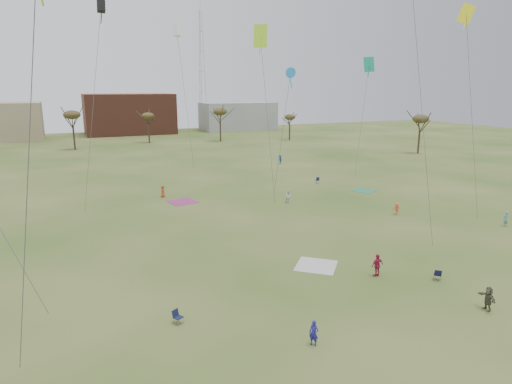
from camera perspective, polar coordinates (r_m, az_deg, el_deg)
name	(u,v)px	position (r m, az deg, el deg)	size (l,w,h in m)	color
ground	(334,319)	(28.80, 10.04, -15.93)	(260.00, 260.00, 0.00)	#2C4C17
flyer_near_right	(314,333)	(25.81, 7.50, -17.68)	(0.54, 0.35, 1.47)	navy
spectator_fore_a	(377,265)	(34.98, 15.45, -9.13)	(1.04, 0.43, 1.78)	#AE1D45
spectator_fore_c	(488,298)	(32.66, 27.86, -12.10)	(1.49, 0.48, 1.61)	#4E4938
flyer_mid_b	(397,209)	(51.94, 17.76, -2.06)	(0.92, 0.53, 1.43)	#E8512B
flyer_mid_c	(506,219)	(52.20, 29.62, -3.04)	(0.58, 0.38, 1.59)	#628BA3
spectator_mid_e	(288,196)	(54.66, 4.23, -0.58)	(0.79, 0.62, 1.63)	silver
flyer_far_b	(163,191)	(58.62, -12.00, 0.10)	(0.78, 0.51, 1.59)	#BA441F
flyer_far_c	(280,159)	(82.62, 3.14, 4.24)	(1.07, 0.62, 1.66)	navy
blanket_cream	(316,266)	(36.24, 7.80, -9.46)	(3.11, 3.11, 0.03)	beige
blanket_plum	(183,202)	(55.94, -9.50, -1.26)	(3.21, 3.21, 0.03)	#982E6E
blanket_olive	(364,191)	(62.84, 13.78, 0.16)	(2.80, 2.80, 0.03)	#2F8359
camp_chair_left	(178,320)	(28.23, -10.06, -15.97)	(0.71, 0.73, 0.87)	#141B37
camp_chair_center	(437,277)	(36.01, 22.44, -10.11)	(0.74, 0.74, 0.87)	#141438
camp_chair_right	(317,181)	(66.48, 7.93, 1.37)	(0.73, 0.71, 0.87)	#131834
kites_aloft	(192,38)	(53.92, -8.33, 19.19)	(59.77, 54.17, 26.52)	#EC4C1B
tree_line	(119,120)	(100.67, -17.32, 8.90)	(117.44, 49.32, 8.91)	#3A2B1E
building_brick	(129,114)	(142.20, -16.10, 9.70)	(26.00, 16.00, 12.00)	brown
building_grey	(238,116)	(149.23, -2.35, 9.78)	(24.00, 12.00, 9.00)	gray
radio_tower	(202,71)	(152.34, -7.04, 15.30)	(1.51, 1.72, 41.00)	#9EA3A8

